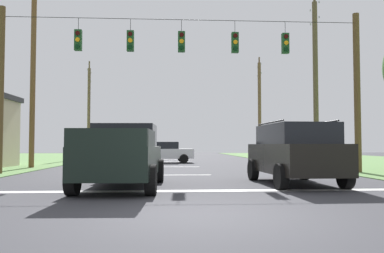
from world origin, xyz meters
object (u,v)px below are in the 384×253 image
Objects in this scene: pickup_truck at (123,156)px; utility_pole_mid_left at (33,70)px; utility_pole_mid_right at (316,80)px; distant_car_crossing_white at (163,152)px; overhead_signal_span at (183,80)px; utility_pole_far_left at (89,110)px; suv_black at (294,152)px; utility_pole_far_right at (260,108)px.

utility_pole_mid_left is at bearing 120.34° from pickup_truck.
distant_car_crossing_white is at bearing 149.72° from utility_pole_mid_right.
overhead_signal_span reaches higher than pickup_truck.
utility_pole_far_left is (-16.65, 15.11, -0.65)m from utility_pole_mid_right.
pickup_truck is 1.25× the size of distant_car_crossing_white.
utility_pole_far_right is (4.85, 25.94, 3.91)m from suv_black.
utility_pole_mid_right is 1.06× the size of utility_pole_far_right.
utility_pole_far_left is (-7.31, 9.65, 3.86)m from distant_car_crossing_white.
utility_pole_mid_left is (-16.73, -0.69, 0.28)m from utility_pole_mid_right.
utility_pole_mid_right reaches higher than overhead_signal_span.
distant_car_crossing_white is 0.47× the size of utility_pole_far_left.
utility_pole_mid_right is 15.15m from utility_pole_far_right.
utility_pole_mid_left reaches higher than utility_pole_far_right.
overhead_signal_span is at bearing -84.68° from distant_car_crossing_white.
pickup_truck reaches higher than distant_car_crossing_white.
pickup_truck is 5.60m from suv_black.
distant_car_crossing_white is at bearing 86.51° from pickup_truck.
utility_pole_mid_right is 1.13× the size of utility_pole_far_left.
pickup_truck is 13.38m from utility_pole_mid_left.
pickup_truck is 0.48× the size of utility_pole_mid_left.
overhead_signal_span is 1.66× the size of utility_pole_far_right.
overhead_signal_span is 22.30m from utility_pole_far_left.
utility_pole_far_left reaches higher than suv_black.
overhead_signal_span is 1.57× the size of utility_pole_mid_right.
utility_pole_mid_left reaches higher than suv_black.
utility_pole_far_right is at bearing 45.98° from distant_car_crossing_white.
utility_pole_mid_left is (-11.90, 10.10, 4.53)m from suv_black.
utility_pole_mid_right reaches higher than suv_black.
utility_pole_far_right is 0.88× the size of utility_pole_mid_left.
overhead_signal_span is at bearing -111.92° from utility_pole_far_right.
overhead_signal_span is 11.63m from distant_car_crossing_white.
overhead_signal_span reaches higher than distant_car_crossing_white.
utility_pole_far_right reaches higher than pickup_truck.
utility_pole_mid_right is 0.93× the size of utility_pole_mid_left.
utility_pole_far_right is at bearing 68.70° from pickup_truck.
pickup_truck is at bearing -111.30° from utility_pole_far_right.
utility_pole_mid_left is 15.82m from utility_pole_far_left.
pickup_truck is at bearing -132.01° from utility_pole_mid_right.
suv_black is at bearing -74.46° from distant_car_crossing_white.
suv_black is at bearing 7.64° from pickup_truck.
overhead_signal_span is 3.05× the size of pickup_truck.
utility_pole_mid_left reaches higher than distant_car_crossing_white.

